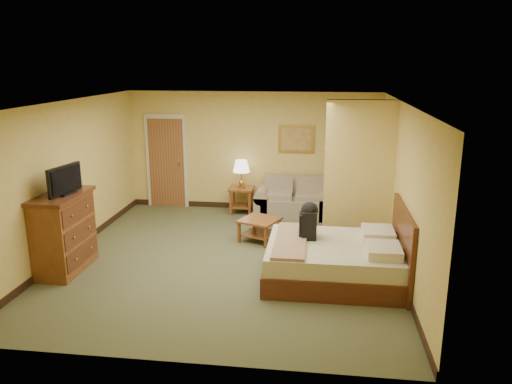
% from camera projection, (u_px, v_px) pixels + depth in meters
% --- Properties ---
extents(floor, '(6.00, 6.00, 0.00)m').
position_uv_depth(floor, '(229.00, 259.00, 8.39)').
color(floor, '#4E5134').
rests_on(floor, ground).
extents(ceiling, '(6.00, 6.00, 0.00)m').
position_uv_depth(ceiling, '(227.00, 103.00, 7.73)').
color(ceiling, white).
rests_on(ceiling, back_wall).
extents(back_wall, '(5.50, 0.02, 2.60)m').
position_uv_depth(back_wall, '(253.00, 152.00, 10.94)').
color(back_wall, '#DABB5D').
rests_on(back_wall, floor).
extents(left_wall, '(0.02, 6.00, 2.60)m').
position_uv_depth(left_wall, '(67.00, 179.00, 8.40)').
color(left_wall, '#DABB5D').
rests_on(left_wall, floor).
extents(right_wall, '(0.02, 6.00, 2.60)m').
position_uv_depth(right_wall, '(402.00, 190.00, 7.72)').
color(right_wall, '#DABB5D').
rests_on(right_wall, floor).
extents(partition, '(1.20, 0.15, 2.60)m').
position_uv_depth(partition, '(359.00, 175.00, 8.68)').
color(partition, '#DABB5D').
rests_on(partition, floor).
extents(door, '(0.94, 0.16, 2.10)m').
position_uv_depth(door, '(167.00, 162.00, 11.21)').
color(door, beige).
rests_on(door, floor).
extents(baseboard, '(5.50, 0.02, 0.12)m').
position_uv_depth(baseboard, '(253.00, 206.00, 11.24)').
color(baseboard, black).
rests_on(baseboard, floor).
extents(loveseat, '(1.66, 0.77, 0.84)m').
position_uv_depth(loveseat, '(294.00, 204.00, 10.67)').
color(loveseat, gray).
rests_on(loveseat, floor).
extents(side_table, '(0.52, 0.52, 0.57)m').
position_uv_depth(side_table, '(242.00, 196.00, 10.86)').
color(side_table, brown).
rests_on(side_table, floor).
extents(table_lamp, '(0.36, 0.36, 0.60)m').
position_uv_depth(table_lamp, '(241.00, 167.00, 10.70)').
color(table_lamp, '#AC833F').
rests_on(table_lamp, side_table).
extents(coffee_table, '(0.85, 0.85, 0.42)m').
position_uv_depth(coffee_table, '(260.00, 225.00, 9.19)').
color(coffee_table, brown).
rests_on(coffee_table, floor).
extents(wall_picture, '(0.77, 0.04, 0.60)m').
position_uv_depth(wall_picture, '(296.00, 139.00, 10.72)').
color(wall_picture, '#B78E3F').
rests_on(wall_picture, back_wall).
extents(dresser, '(0.62, 1.18, 1.26)m').
position_uv_depth(dresser, '(64.00, 232.00, 7.79)').
color(dresser, brown).
rests_on(dresser, floor).
extents(tv, '(0.24, 0.73, 0.45)m').
position_uv_depth(tv, '(65.00, 181.00, 7.57)').
color(tv, black).
rests_on(tv, dresser).
extents(bed, '(2.11, 1.79, 1.16)m').
position_uv_depth(bed, '(340.00, 260.00, 7.54)').
color(bed, '#471F10').
rests_on(bed, floor).
extents(backpack, '(0.27, 0.34, 0.57)m').
position_uv_depth(backpack, '(309.00, 219.00, 7.67)').
color(backpack, black).
rests_on(backpack, bed).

